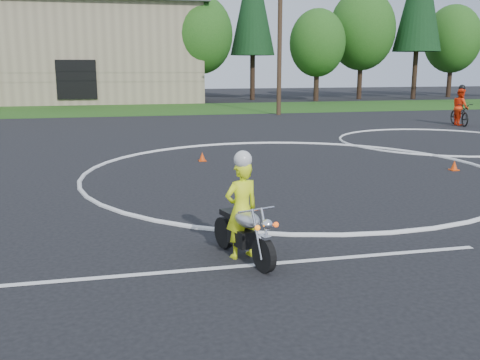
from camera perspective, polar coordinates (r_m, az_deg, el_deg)
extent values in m
plane|color=black|center=(13.04, 9.54, -1.74)|extent=(120.00, 120.00, 0.00)
cube|color=#1E4714|center=(39.13, -5.53, 7.58)|extent=(120.00, 10.00, 0.02)
torus|color=silver|center=(15.79, 5.47, 0.83)|extent=(12.12, 12.12, 0.12)
torus|color=silver|center=(23.72, 20.33, 3.93)|extent=(8.10, 8.10, 0.10)
cube|color=silver|center=(8.51, 0.73, -9.12)|extent=(8.00, 0.12, 0.01)
cylinder|color=black|center=(8.20, 2.57, -7.98)|extent=(0.27, 0.55, 0.55)
cylinder|color=black|center=(9.24, -1.69, -5.62)|extent=(0.27, 0.55, 0.55)
cube|color=black|center=(8.72, 0.16, -6.09)|extent=(0.39, 0.55, 0.27)
ellipsoid|color=#BABABF|center=(8.46, 0.78, -4.19)|extent=(0.49, 0.65, 0.26)
cube|color=black|center=(8.85, -0.73, -3.70)|extent=(0.39, 0.59, 0.09)
cylinder|color=silver|center=(8.11, 1.82, -5.82)|extent=(0.14, 0.32, 0.73)
cylinder|color=silver|center=(8.19, 2.80, -5.64)|extent=(0.14, 0.32, 0.73)
cube|color=white|center=(8.08, 2.66, -6.08)|extent=(0.18, 0.23, 0.05)
cylinder|color=silver|center=(8.18, 1.76, -3.19)|extent=(0.62, 0.22, 0.03)
sphere|color=white|center=(7.96, 2.95, -4.79)|extent=(0.16, 0.16, 0.16)
sphere|color=orange|center=(7.90, 1.87, -5.12)|extent=(0.08, 0.08, 0.08)
sphere|color=#F1490C|center=(8.07, 3.86, -4.77)|extent=(0.08, 0.08, 0.08)
cylinder|color=silver|center=(9.12, -0.20, -5.86)|extent=(0.29, 0.72, 0.07)
imported|color=#E8FF1A|center=(8.65, 0.16, -3.18)|extent=(0.68, 0.54, 1.61)
sphere|color=silver|center=(8.43, 0.31, 2.19)|extent=(0.29, 0.29, 0.29)
imported|color=black|center=(30.41, 22.40, 6.50)|extent=(1.21, 2.31, 1.15)
imported|color=#FF350D|center=(30.38, 22.46, 7.22)|extent=(0.91, 1.07, 1.92)
sphere|color=black|center=(30.33, 22.61, 9.07)|extent=(0.33, 0.33, 0.33)
cone|color=#DE400B|center=(17.26, 21.88, 1.46)|extent=(0.22, 0.22, 0.30)
cube|color=#DE400B|center=(17.29, 21.85, 1.02)|extent=(0.24, 0.24, 0.03)
cone|color=#DE400B|center=(17.63, -4.05, 2.52)|extent=(0.22, 0.22, 0.30)
cube|color=#DE400B|center=(17.66, -4.04, 2.08)|extent=(0.24, 0.24, 0.03)
cube|color=black|center=(43.74, -17.04, 10.20)|extent=(3.00, 0.16, 3.00)
cylinder|color=#382619|center=(46.24, -4.18, 10.30)|extent=(0.44, 0.44, 3.24)
ellipsoid|color=#1E5116|center=(46.29, -4.25, 15.20)|extent=(5.40, 5.40, 6.48)
cylinder|color=#382619|center=(49.17, 1.34, 10.86)|extent=(0.44, 0.44, 3.96)
cone|color=black|center=(49.47, 1.38, 18.58)|extent=(3.96, 3.96, 9.35)
cylinder|color=#382619|center=(47.80, 8.14, 10.05)|extent=(0.44, 0.44, 2.88)
ellipsoid|color=#1E5116|center=(47.81, 8.27, 14.27)|extent=(4.80, 4.80, 5.76)
cylinder|color=#382619|center=(51.58, 12.65, 10.43)|extent=(0.44, 0.44, 3.60)
ellipsoid|color=#1E5116|center=(51.66, 12.88, 15.31)|extent=(6.00, 6.00, 7.20)
cylinder|color=#382619|center=(53.01, 18.12, 10.56)|extent=(0.44, 0.44, 4.32)
cylinder|color=#382619|center=(57.38, 21.42, 9.86)|extent=(0.44, 0.44, 3.24)
ellipsoid|color=#1E5116|center=(57.41, 21.74, 13.80)|extent=(5.40, 5.40, 6.48)
cylinder|color=#382619|center=(46.83, -9.28, 9.98)|extent=(0.44, 0.44, 2.88)
ellipsoid|color=#1E5116|center=(46.83, -9.43, 14.28)|extent=(4.80, 4.80, 5.76)
cylinder|color=#473321|center=(34.21, 4.27, 15.32)|extent=(0.28, 0.28, 10.00)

